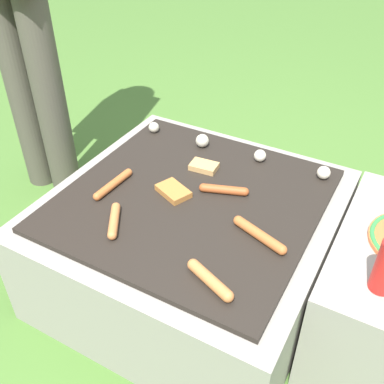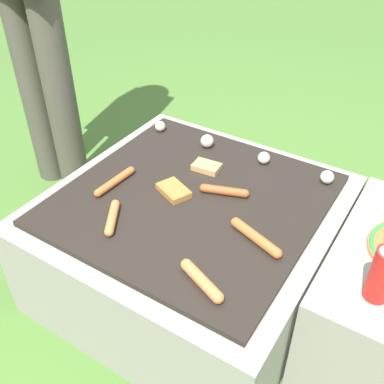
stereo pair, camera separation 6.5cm
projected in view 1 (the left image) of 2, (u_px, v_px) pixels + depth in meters
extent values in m
plane|color=#47702D|center=(192.00, 280.00, 1.65)|extent=(14.00, 14.00, 0.00)
cube|color=gray|center=(192.00, 244.00, 1.54)|extent=(0.87, 0.87, 0.37)
cube|color=black|center=(192.00, 199.00, 1.42)|extent=(0.77, 0.77, 0.02)
cylinder|color=#4C473D|center=(23.00, 95.00, 1.90)|extent=(0.13, 0.13, 0.87)
cylinder|color=#4C473D|center=(51.00, 102.00, 1.84)|extent=(0.13, 0.13, 0.87)
cylinder|color=#A34C23|center=(224.00, 190.00, 1.43)|extent=(0.13, 0.07, 0.03)
sphere|color=#A34C23|center=(245.00, 192.00, 1.42)|extent=(0.03, 0.03, 0.03)
sphere|color=#A34C23|center=(203.00, 188.00, 1.43)|extent=(0.03, 0.03, 0.03)
cylinder|color=#C6753D|center=(114.00, 221.00, 1.31)|extent=(0.09, 0.12, 0.03)
sphere|color=#C6753D|center=(112.00, 235.00, 1.26)|extent=(0.03, 0.03, 0.03)
sphere|color=#C6753D|center=(116.00, 207.00, 1.36)|extent=(0.03, 0.03, 0.03)
cylinder|color=#C6753D|center=(210.00, 280.00, 1.12)|extent=(0.13, 0.08, 0.03)
sphere|color=#C6753D|center=(228.00, 296.00, 1.08)|extent=(0.03, 0.03, 0.03)
sphere|color=#C6753D|center=(193.00, 265.00, 1.16)|extent=(0.03, 0.03, 0.03)
cylinder|color=#B7602D|center=(113.00, 184.00, 1.45)|extent=(0.03, 0.16, 0.03)
sphere|color=#B7602D|center=(97.00, 197.00, 1.40)|extent=(0.03, 0.03, 0.03)
sphere|color=#B7602D|center=(129.00, 172.00, 1.50)|extent=(0.03, 0.03, 0.03)
cylinder|color=#B7602D|center=(259.00, 235.00, 1.26)|extent=(0.16, 0.08, 0.03)
sphere|color=#B7602D|center=(282.00, 250.00, 1.21)|extent=(0.03, 0.03, 0.03)
sphere|color=#B7602D|center=(238.00, 221.00, 1.30)|extent=(0.03, 0.03, 0.03)
cube|color=tan|center=(204.00, 166.00, 1.54)|extent=(0.10, 0.07, 0.02)
cube|color=#B27033|center=(173.00, 191.00, 1.43)|extent=(0.13, 0.11, 0.02)
sphere|color=beige|center=(154.00, 127.00, 1.74)|extent=(0.04, 0.04, 0.04)
sphere|color=beige|center=(202.00, 141.00, 1.65)|extent=(0.05, 0.05, 0.05)
sphere|color=beige|center=(260.00, 156.00, 1.57)|extent=(0.04, 0.04, 0.04)
sphere|color=beige|center=(324.00, 173.00, 1.49)|extent=(0.04, 0.04, 0.04)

